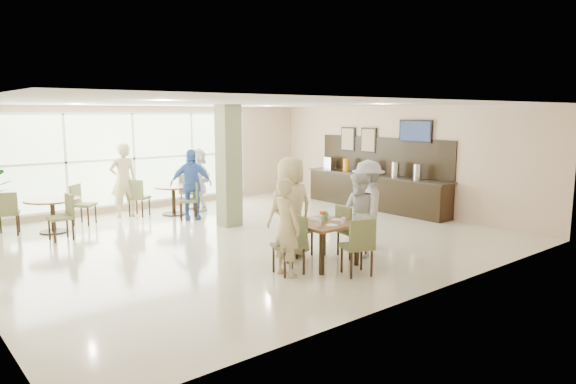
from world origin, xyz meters
TOP-DOWN VIEW (x-y plane):
  - ground at (0.00, 0.00)m, footprint 10.00×10.00m
  - room_shell at (0.00, 0.00)m, footprint 10.00×10.00m
  - window_bank at (-0.50, 4.46)m, footprint 7.00×0.04m
  - column at (0.40, 1.20)m, footprint 0.45×0.45m
  - main_table at (-0.07, -2.47)m, footprint 0.99×0.99m
  - round_table_left at (-2.98, 3.09)m, footprint 1.16×1.16m
  - round_table_right at (0.01, 3.24)m, footprint 0.99×0.99m
  - chairs_main_table at (-0.04, -2.47)m, footprint 2.07×2.01m
  - chairs_table_left at (-3.01, 3.05)m, footprint 2.21×1.79m
  - chairs_table_right at (-0.02, 3.24)m, footprint 2.07×1.77m
  - tabletop_clutter at (-0.04, -2.49)m, footprint 0.73×0.77m
  - buffet_counter at (4.70, 0.51)m, footprint 0.64×4.70m
  - wall_tv at (4.94, -0.60)m, footprint 0.06×1.00m
  - framed_art_a at (4.95, 1.00)m, footprint 0.05×0.55m
  - framed_art_b at (4.95, 1.80)m, footprint 0.05×0.55m
  - teen_left at (-0.93, -2.53)m, footprint 0.40×0.59m
  - teen_far at (-0.16, -1.72)m, footprint 0.94×0.58m
  - teen_right at (0.81, -2.51)m, footprint 0.67×0.82m
  - teen_standing at (1.45, -2.13)m, footprint 1.21×1.25m
  - adult_a at (0.07, 2.40)m, footprint 1.16×0.92m
  - adult_b at (0.79, 3.35)m, footprint 0.68×1.57m
  - adult_standing at (-1.10, 3.74)m, footprint 0.72×0.50m

SIDE VIEW (x-z plane):
  - ground at x=0.00m, z-range 0.00..0.00m
  - chairs_main_table at x=-0.04m, z-range 0.00..0.95m
  - chairs_table_left at x=-3.01m, z-range 0.00..0.95m
  - chairs_table_right at x=-0.02m, z-range 0.00..0.95m
  - round_table_right at x=0.01m, z-range 0.17..0.92m
  - buffet_counter at x=4.70m, z-range -0.42..1.53m
  - round_table_left at x=-2.98m, z-range 0.21..0.96m
  - main_table at x=-0.07m, z-range 0.29..1.04m
  - teen_right at x=0.81m, z-range 0.00..1.55m
  - teen_left at x=-0.93m, z-range 0.00..1.60m
  - tabletop_clutter at x=-0.04m, z-range 0.71..0.91m
  - adult_b at x=0.79m, z-range 0.00..1.69m
  - teen_standing at x=1.45m, z-range 0.00..1.71m
  - adult_a at x=0.07m, z-range 0.00..1.74m
  - teen_far at x=-0.16m, z-range 0.00..1.84m
  - adult_standing at x=-1.10m, z-range 0.00..1.87m
  - window_bank at x=-0.50m, z-range -2.10..4.90m
  - column at x=0.40m, z-range 0.00..2.80m
  - room_shell at x=0.00m, z-range -3.30..6.70m
  - framed_art_a at x=4.95m, z-range 1.50..2.20m
  - framed_art_b at x=4.95m, z-range 1.50..2.20m
  - wall_tv at x=4.94m, z-range 1.86..2.44m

